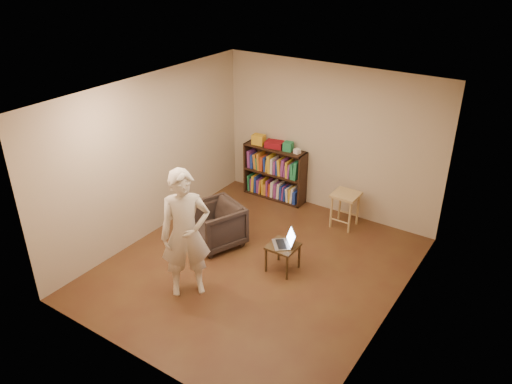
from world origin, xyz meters
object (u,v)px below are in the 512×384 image
Objects in this scene: armchair at (216,225)px; person at (186,234)px; stool at (346,200)px; side_table at (283,249)px; bookshelf at (275,176)px; laptop at (285,241)px.

armchair is 1.34m from person.
stool is 1.46× the size of side_table.
side_table is (1.32, -1.91, -0.09)m from bookshelf.
stool is 3.01m from person.
armchair is 1.24m from side_table.
side_table is (-0.21, -1.66, -0.15)m from stool.
armchair is at bearing 179.41° from side_table.
bookshelf reaches higher than armchair.
person reaches higher than laptop.
person is (0.42, -1.15, 0.56)m from armchair.
armchair is 0.42× the size of person.
stool is at bearing 23.46° from person.
armchair is at bearing -87.46° from bookshelf.
person is (-1.03, -2.79, 0.42)m from stool.
side_table is at bearing 7.90° from person.
person is at bearing -125.86° from side_table.
bookshelf is at bearing 124.60° from side_table.
bookshelf is at bearing 114.79° from armchair.
laptop reaches higher than side_table.
side_table is at bearing 21.66° from armchair.
bookshelf is 1.55m from stool.
armchair is (0.08, -1.90, -0.09)m from bookshelf.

